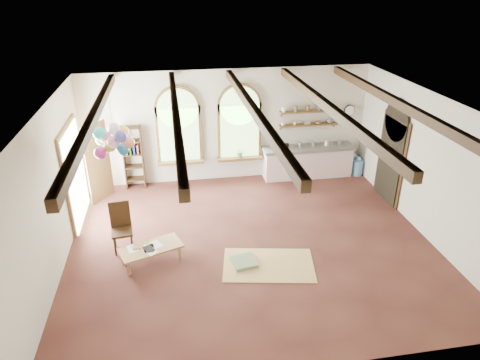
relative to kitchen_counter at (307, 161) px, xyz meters
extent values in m
plane|color=brown|center=(-2.30, -3.20, -0.48)|extent=(8.00, 8.00, 0.00)
cube|color=brown|center=(-3.70, 0.24, 0.97)|extent=(1.24, 0.08, 1.64)
cylinder|color=brown|center=(-3.70, 0.24, 1.72)|extent=(1.24, 0.08, 1.24)
cube|color=#82B16A|center=(-3.70, 0.20, 0.97)|extent=(1.10, 0.04, 1.50)
cube|color=brown|center=(-3.70, 0.15, 0.18)|extent=(1.30, 0.28, 0.08)
cube|color=brown|center=(-2.00, 0.24, 0.97)|extent=(1.24, 0.08, 1.64)
cylinder|color=brown|center=(-2.00, 0.24, 1.72)|extent=(1.24, 0.08, 1.24)
cube|color=#82B16A|center=(-2.00, 0.20, 0.97)|extent=(1.10, 0.04, 1.50)
cube|color=brown|center=(-2.00, 0.15, 0.18)|extent=(1.30, 0.28, 0.08)
cube|color=brown|center=(-6.25, -1.40, 0.67)|extent=(0.10, 1.90, 2.50)
cube|color=black|center=(1.65, -1.70, 0.62)|extent=(0.10, 1.30, 2.40)
cube|color=beige|center=(0.00, 0.00, -0.05)|extent=(2.60, 0.55, 0.86)
cube|color=slate|center=(0.00, 0.00, 0.42)|extent=(2.68, 0.62, 0.08)
cube|color=brown|center=(0.00, 0.18, 1.07)|extent=(1.70, 0.24, 0.04)
cube|color=brown|center=(0.00, 0.18, 1.47)|extent=(1.70, 0.24, 0.04)
cylinder|color=black|center=(1.25, 0.25, 1.42)|extent=(0.32, 0.04, 0.32)
cube|color=#3A2912|center=(-5.25, 0.12, 0.42)|extent=(0.03, 0.32, 1.80)
cube|color=#3A2912|center=(-4.75, 0.12, 0.42)|extent=(0.03, 0.32, 1.80)
cube|color=#A2844A|center=(-4.50, -3.53, -0.14)|extent=(1.39, 0.98, 0.05)
cube|color=#A2844A|center=(-4.94, -3.91, -0.32)|extent=(0.06, 0.06, 0.32)
cube|color=#A2844A|center=(-3.92, -3.54, -0.32)|extent=(0.06, 0.06, 0.32)
cube|color=#A2844A|center=(-5.08, -3.53, -0.32)|extent=(0.06, 0.06, 0.32)
cube|color=#A2844A|center=(-4.06, -3.15, -0.32)|extent=(0.06, 0.06, 0.32)
cube|color=#3A2912|center=(-5.11, -3.00, -0.02)|extent=(0.49, 0.49, 0.05)
cube|color=#3A2912|center=(-5.13, -2.80, 0.31)|extent=(0.44, 0.09, 0.65)
cube|color=tan|center=(-2.10, -4.07, -0.47)|extent=(2.05, 1.48, 0.02)
cube|color=#67855C|center=(-2.60, -3.94, -0.43)|extent=(0.55, 0.55, 0.08)
cylinder|color=#538BB2|center=(1.45, 0.00, -0.23)|extent=(0.33, 0.33, 0.49)
sphere|color=#538BB2|center=(1.45, 0.00, 0.07)|extent=(0.18, 0.18, 0.18)
cylinder|color=#538BB2|center=(1.52, -0.17, -0.24)|extent=(0.31, 0.31, 0.46)
sphere|color=#538BB2|center=(1.52, -0.17, 0.04)|extent=(0.16, 0.16, 0.16)
cylinder|color=white|center=(-5.09, -2.40, 2.30)|extent=(0.01, 0.01, 0.85)
sphere|color=teal|center=(-4.90, -2.35, 1.69)|extent=(0.26, 0.26, 0.26)
sphere|color=#FF8D54|center=(-4.87, -2.22, 1.81)|extent=(0.26, 0.26, 0.26)
sphere|color=yellow|center=(-4.94, -2.06, 1.93)|extent=(0.26, 0.26, 0.26)
sphere|color=white|center=(-5.10, -2.20, 2.05)|extent=(0.26, 0.26, 0.26)
sphere|color=#C3D621|center=(-5.22, -2.15, 1.69)|extent=(0.26, 0.26, 0.26)
sphere|color=#75B74E|center=(-5.39, -2.18, 1.81)|extent=(0.26, 0.26, 0.26)
sphere|color=#CE61AA|center=(-5.28, -2.36, 1.93)|extent=(0.26, 0.26, 0.26)
sphere|color=#36D6E8|center=(-5.36, -2.47, 2.05)|extent=(0.26, 0.26, 0.26)
sphere|color=#CD2D96|center=(-5.37, -2.64, 1.69)|extent=(0.26, 0.26, 0.26)
sphere|color=gold|center=(-5.17, -2.58, 1.81)|extent=(0.26, 0.26, 0.26)
sphere|color=#EEAFD0|center=(-5.08, -2.68, 1.93)|extent=(0.26, 0.26, 0.26)
sphere|color=#5755C7|center=(-4.92, -2.73, 2.05)|extent=(0.26, 0.26, 0.26)
sphere|color=teal|center=(-4.93, -2.52, 1.69)|extent=(0.26, 0.26, 0.26)
sphere|color=#FF8D54|center=(-4.81, -2.45, 1.81)|extent=(0.26, 0.26, 0.26)
imported|color=olive|center=(-4.87, -3.48, -0.10)|extent=(0.17, 0.24, 0.02)
cube|color=black|center=(-4.54, -3.60, -0.11)|extent=(0.27, 0.30, 0.01)
imported|color=#598C4C|center=(-3.70, 0.12, 0.37)|extent=(0.27, 0.23, 0.30)
imported|color=#598C4C|center=(-2.00, 0.12, 0.37)|extent=(0.27, 0.23, 0.30)
imported|color=white|center=(-0.75, 0.18, 1.14)|extent=(0.12, 0.10, 0.10)
imported|color=beige|center=(-0.40, 0.18, 1.14)|extent=(0.10, 0.10, 0.09)
imported|color=beige|center=(-0.05, 0.18, 1.12)|extent=(0.22, 0.22, 0.05)
imported|color=#8C664C|center=(0.30, 0.18, 1.12)|extent=(0.20, 0.20, 0.06)
imported|color=slate|center=(0.65, 0.18, 1.19)|extent=(0.18, 0.18, 0.19)
camera|label=1|loc=(-3.89, -11.12, 5.00)|focal=32.00mm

